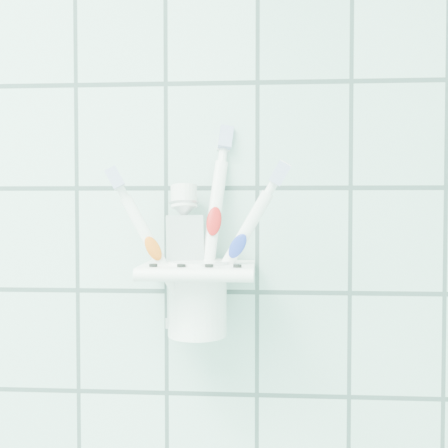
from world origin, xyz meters
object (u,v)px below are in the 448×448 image
object	(u,v)px
cup	(197,294)
toothpaste_tube	(186,245)
holder_bracket	(199,271)
toothbrush_blue	(198,220)
toothbrush_pink	(197,239)
toothbrush_orange	(192,232)

from	to	relation	value
cup	toothpaste_tube	distance (m)	0.05
holder_bracket	toothbrush_blue	world-z (taller)	toothbrush_blue
holder_bracket	toothbrush_pink	xyz separation A→B (m)	(-0.00, -0.01, 0.04)
cup	toothbrush_orange	size ratio (longest dim) A/B	0.41
toothbrush_blue	holder_bracket	bearing A→B (deg)	84.99
toothbrush_orange	toothpaste_tube	size ratio (longest dim) A/B	1.25
holder_bracket	toothbrush_pink	distance (m)	0.04
holder_bracket	toothpaste_tube	size ratio (longest dim) A/B	0.75
toothbrush_blue	toothpaste_tube	world-z (taller)	toothbrush_blue
toothbrush_pink	toothbrush_orange	xyz separation A→B (m)	(-0.01, 0.02, 0.01)
toothbrush_orange	toothpaste_tube	world-z (taller)	toothbrush_orange
holder_bracket	toothbrush_blue	xyz separation A→B (m)	(0.00, -0.01, 0.05)
holder_bracket	toothbrush_pink	bearing A→B (deg)	-91.70
toothbrush_blue	toothbrush_orange	distance (m)	0.03
toothbrush_pink	toothpaste_tube	bearing A→B (deg)	122.45
toothbrush_pink	toothpaste_tube	size ratio (longest dim) A/B	1.18
toothbrush_orange	toothpaste_tube	bearing A→B (deg)	-109.89
toothbrush_blue	toothpaste_tube	xyz separation A→B (m)	(-0.01, 0.01, -0.03)
holder_bracket	toothbrush_orange	distance (m)	0.04
holder_bracket	toothpaste_tube	world-z (taller)	toothpaste_tube
holder_bracket	toothbrush_orange	bearing A→B (deg)	128.43
toothbrush_pink	toothpaste_tube	distance (m)	0.02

